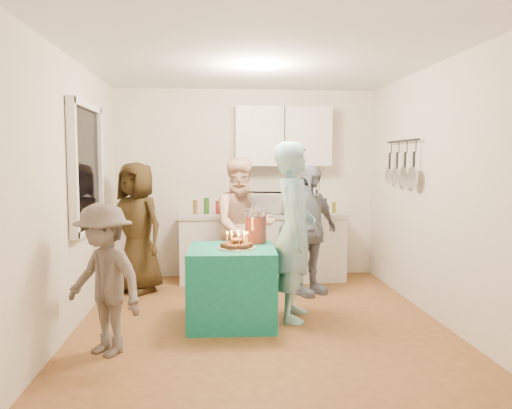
{
  "coord_description": "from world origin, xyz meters",
  "views": [
    {
      "loc": [
        -0.45,
        -4.97,
        1.62
      ],
      "look_at": [
        0.0,
        0.35,
        1.15
      ],
      "focal_mm": 35.0,
      "sensor_mm": 36.0,
      "label": 1
    }
  ],
  "objects": [
    {
      "name": "ceiling",
      "position": [
        0.0,
        0.0,
        2.6
      ],
      "size": [
        4.0,
        4.0,
        0.0
      ],
      "primitive_type": "plane",
      "color": "white",
      "rests_on": "floor"
    },
    {
      "name": "back_wall",
      "position": [
        0.0,
        2.0,
        1.3
      ],
      "size": [
        3.6,
        3.6,
        0.0
      ],
      "primitive_type": "plane",
      "color": "silver",
      "rests_on": "floor"
    },
    {
      "name": "party_table",
      "position": [
        -0.28,
        -0.09,
        0.38
      ],
      "size": [
        0.88,
        0.88,
        0.76
      ],
      "primitive_type": "cube",
      "rotation": [
        0.0,
        0.0,
        -0.04
      ],
      "color": "#127D66",
      "rests_on": "floor"
    },
    {
      "name": "microwave",
      "position": [
        0.25,
        1.7,
        1.05
      ],
      "size": [
        0.59,
        0.47,
        0.29
      ],
      "primitive_type": "imported",
      "rotation": [
        0.0,
        0.0,
        -0.25
      ],
      "color": "white",
      "rests_on": "countertop"
    },
    {
      "name": "left_wall",
      "position": [
        -1.8,
        0.0,
        1.3
      ],
      "size": [
        4.0,
        4.0,
        0.0
      ],
      "primitive_type": "plane",
      "color": "silver",
      "rests_on": "floor"
    },
    {
      "name": "punch_jar",
      "position": [
        -0.02,
        0.17,
        0.93
      ],
      "size": [
        0.22,
        0.22,
        0.34
      ],
      "primitive_type": "cylinder",
      "color": "#B31F0E",
      "rests_on": "party_table"
    },
    {
      "name": "woman_back_right",
      "position": [
        0.68,
        0.91,
        0.79
      ],
      "size": [
        0.98,
        0.84,
        1.57
      ],
      "primitive_type": "imported",
      "rotation": [
        0.0,
        0.0,
        0.61
      ],
      "color": "#0F1A32",
      "rests_on": "floor"
    },
    {
      "name": "right_wall",
      "position": [
        1.8,
        0.0,
        1.3
      ],
      "size": [
        4.0,
        4.0,
        0.0
      ],
      "primitive_type": "plane",
      "color": "silver",
      "rests_on": "floor"
    },
    {
      "name": "floor",
      "position": [
        0.0,
        0.0,
        0.0
      ],
      "size": [
        4.0,
        4.0,
        0.0
      ],
      "primitive_type": "plane",
      "color": "brown",
      "rests_on": "ground"
    },
    {
      "name": "window_night",
      "position": [
        -1.77,
        0.3,
        1.55
      ],
      "size": [
        0.04,
        1.0,
        1.2
      ],
      "primitive_type": "cube",
      "color": "black",
      "rests_on": "left_wall"
    },
    {
      "name": "child_near_left",
      "position": [
        -1.37,
        -0.81,
        0.64
      ],
      "size": [
        0.94,
        0.88,
        1.27
      ],
      "primitive_type": "imported",
      "rotation": [
        0.0,
        0.0,
        -0.66
      ],
      "color": "#4C433D",
      "rests_on": "floor"
    },
    {
      "name": "woman_back_left",
      "position": [
        -1.4,
        1.22,
        0.8
      ],
      "size": [
        0.94,
        0.87,
        1.6
      ],
      "primitive_type": "imported",
      "rotation": [
        0.0,
        0.0,
        -0.62
      ],
      "color": "#4E3816",
      "rests_on": "floor"
    },
    {
      "name": "man_birthday",
      "position": [
        0.36,
        -0.01,
        0.91
      ],
      "size": [
        0.56,
        0.73,
        1.81
      ],
      "primitive_type": "imported",
      "rotation": [
        0.0,
        0.0,
        1.37
      ],
      "color": "#8DC1CE",
      "rests_on": "floor"
    },
    {
      "name": "counter",
      "position": [
        0.2,
        1.7,
        0.43
      ],
      "size": [
        2.2,
        0.58,
        0.86
      ],
      "primitive_type": "cube",
      "color": "white",
      "rests_on": "floor"
    },
    {
      "name": "upper_cabinet",
      "position": [
        0.5,
        1.85,
        1.95
      ],
      "size": [
        1.3,
        0.3,
        0.8
      ],
      "primitive_type": "cube",
      "color": "white",
      "rests_on": "back_wall"
    },
    {
      "name": "woman_back_center",
      "position": [
        -0.1,
        0.98,
        0.83
      ],
      "size": [
        0.93,
        0.8,
        1.65
      ],
      "primitive_type": "imported",
      "rotation": [
        0.0,
        0.0,
        0.24
      ],
      "color": "tan",
      "rests_on": "floor"
    },
    {
      "name": "countertop",
      "position": [
        0.2,
        1.7,
        0.89
      ],
      "size": [
        2.24,
        0.62,
        0.05
      ],
      "primitive_type": "cube",
      "color": "beige",
      "rests_on": "counter"
    },
    {
      "name": "donut_cake",
      "position": [
        -0.23,
        -0.15,
        0.85
      ],
      "size": [
        0.38,
        0.38,
        0.18
      ],
      "primitive_type": null,
      "color": "#381C0C",
      "rests_on": "party_table"
    },
    {
      "name": "pot_rack",
      "position": [
        1.72,
        0.7,
        1.6
      ],
      "size": [
        0.12,
        1.0,
        0.6
      ],
      "primitive_type": "cube",
      "color": "black",
      "rests_on": "right_wall"
    }
  ]
}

